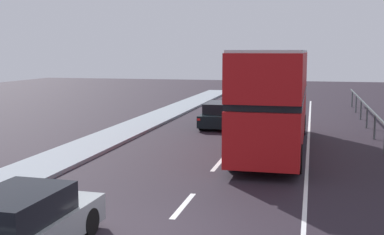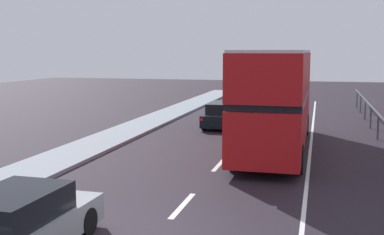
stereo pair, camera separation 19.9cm
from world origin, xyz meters
name	(u,v)px [view 1 (the left image)]	position (x,y,z in m)	size (l,w,h in m)	color
lane_paint_markings	(275,161)	(2.00, 8.39, 0.00)	(3.33, 46.00, 0.01)	silver
double_decker_bus_red	(274,97)	(1.76, 10.65, 2.24)	(2.54, 11.04, 4.17)	#AF1214
hatchback_car_near	(21,225)	(-2.33, -1.69, 0.66)	(1.86, 4.10, 1.38)	#8E9598
sedan_car_ahead	(222,115)	(-1.54, 16.57, 0.65)	(1.86, 4.56, 1.34)	black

